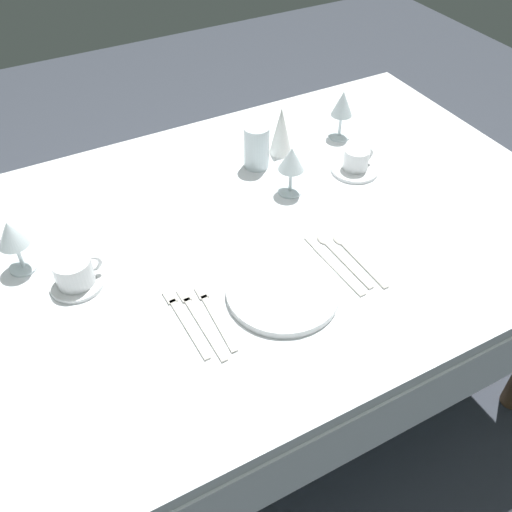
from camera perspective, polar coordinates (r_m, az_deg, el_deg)
The scene contains 18 objects.
ground_plane at distance 1.98m, azimuth -1.48°, elevation -14.01°, with size 6.00×6.00×0.00m, color #383D47.
dining_table at distance 1.47m, azimuth -1.94°, elevation -0.12°, with size 1.80×1.11×0.74m.
dinner_plate at distance 1.26m, azimuth 2.57°, elevation -3.69°, with size 0.26×0.26×0.02m, color white.
fork_outer at distance 1.23m, azimuth -4.34°, elevation -5.94°, with size 0.03×0.20×0.00m.
fork_inner at distance 1.22m, azimuth -5.79°, elevation -6.50°, with size 0.02×0.22×0.00m.
fork_salad at distance 1.22m, azimuth -7.36°, elevation -6.50°, with size 0.02×0.22×0.00m.
dinner_knife at distance 1.34m, azimuth 8.05°, elevation -1.03°, with size 0.03×0.23×0.00m.
spoon_soup at distance 1.37m, azimuth 8.30°, elevation 0.22°, with size 0.03×0.21×0.01m.
spoon_dessert at distance 1.38m, azimuth 9.87°, elevation 0.23°, with size 0.03×0.21×0.01m.
saucer_left at distance 1.35m, azimuth -17.77°, elevation -2.61°, with size 0.12×0.12×0.01m, color white.
coffee_cup_left at distance 1.32m, azimuth -18.04°, elevation -1.46°, with size 0.11×0.09×0.06m.
saucer_right at distance 1.65m, azimuth 10.02°, elevation 8.71°, with size 0.14×0.14×0.01m, color white.
coffee_cup_right at distance 1.63m, azimuth 10.23°, elevation 9.74°, with size 0.09×0.07×0.06m.
wine_glass_centre at distance 1.37m, azimuth -23.65°, elevation 1.85°, with size 0.07×0.07×0.14m.
wine_glass_left at distance 1.49m, azimuth 3.63°, elevation 9.60°, with size 0.07×0.07×0.14m.
wine_glass_right at distance 1.75m, azimuth 8.79°, elevation 14.84°, with size 0.07×0.07×0.15m.
drink_tumbler at distance 1.62m, azimuth 0.06°, elevation 10.83°, with size 0.07×0.07×0.13m.
napkin_folded at distance 1.67m, azimuth 2.58°, elevation 12.63°, with size 0.07×0.07×0.15m, color white.
Camera 1 is at (-0.45, -0.96, 1.67)m, focal length 39.25 mm.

